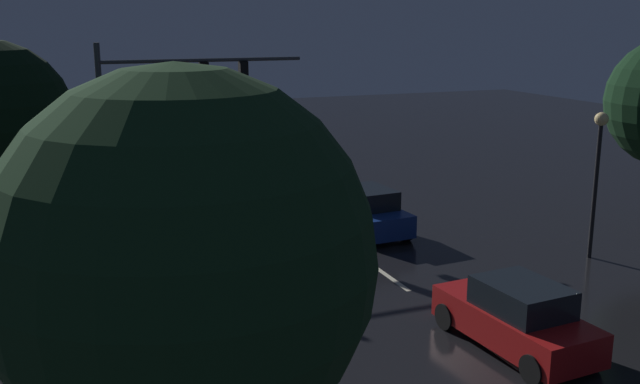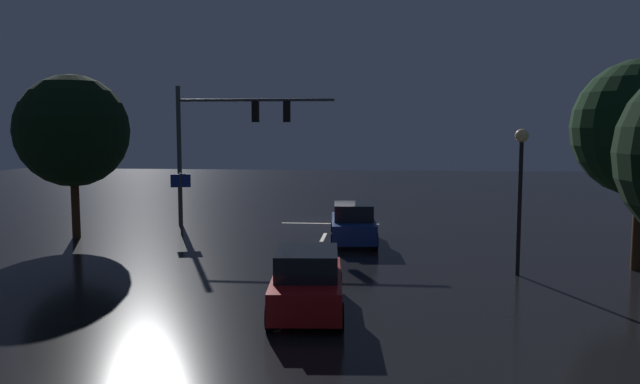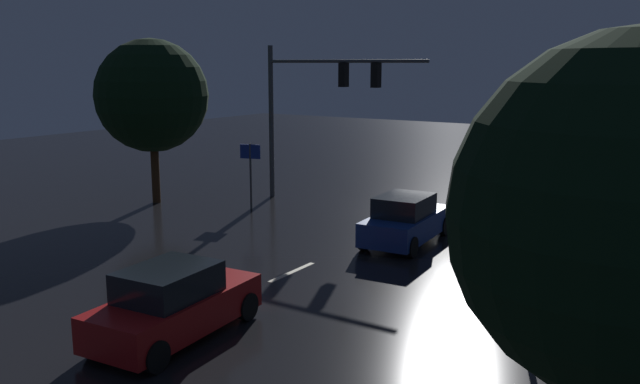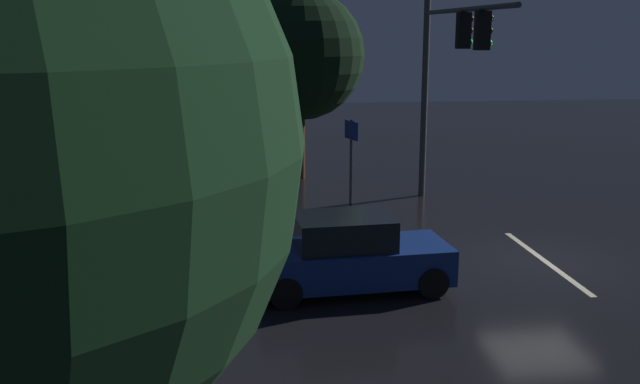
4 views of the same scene
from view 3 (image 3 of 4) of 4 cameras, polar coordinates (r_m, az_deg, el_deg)
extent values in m
plane|color=black|center=(28.49, 9.35, -1.60)|extent=(80.00, 80.00, 0.00)
cylinder|color=#383A3D|center=(30.74, -4.19, 5.96)|extent=(0.22, 0.22, 6.92)
cylinder|color=#383A3D|center=(28.44, 2.05, 11.13)|extent=(7.72, 0.14, 0.14)
cube|color=black|center=(28.45, 2.04, 9.99)|extent=(0.32, 0.36, 1.00)
sphere|color=black|center=(28.61, 2.24, 10.63)|extent=(0.20, 0.20, 0.20)
sphere|color=black|center=(28.61, 2.24, 9.99)|extent=(0.20, 0.20, 0.20)
sphere|color=#19F24C|center=(28.62, 2.23, 9.35)|extent=(0.20, 0.20, 0.20)
cube|color=black|center=(27.68, 4.82, 9.93)|extent=(0.32, 0.36, 1.00)
sphere|color=black|center=(27.84, 5.02, 10.59)|extent=(0.20, 0.20, 0.20)
sphere|color=black|center=(27.85, 5.01, 9.93)|extent=(0.20, 0.20, 0.20)
sphere|color=#19F24C|center=(27.86, 5.00, 9.27)|extent=(0.20, 0.20, 0.20)
cube|color=beige|center=(24.97, 5.62, -3.29)|extent=(0.16, 2.20, 0.01)
cube|color=beige|center=(20.04, -2.41, -6.86)|extent=(0.16, 2.20, 0.01)
cube|color=beige|center=(15.86, -15.40, -12.20)|extent=(0.16, 2.20, 0.01)
cube|color=beige|center=(28.53, 9.39, -1.57)|extent=(5.00, 0.16, 0.01)
cube|color=navy|center=(23.28, 7.37, -2.82)|extent=(2.11, 4.42, 0.80)
cube|color=black|center=(22.93, 7.23, -1.13)|extent=(1.75, 2.21, 0.68)
cylinder|color=black|center=(25.09, 6.93, -2.46)|extent=(0.27, 0.69, 0.68)
cylinder|color=black|center=(24.53, 10.57, -2.88)|extent=(0.27, 0.69, 0.68)
cylinder|color=black|center=(22.24, 3.81, -4.15)|extent=(0.27, 0.69, 0.68)
cylinder|color=black|center=(21.61, 7.85, -4.69)|extent=(0.27, 0.69, 0.68)
sphere|color=#F9EFC6|center=(25.42, 7.78, -1.54)|extent=(0.20, 0.20, 0.20)
sphere|color=#F9EFC6|center=(24.99, 10.56, -1.84)|extent=(0.20, 0.20, 0.20)
cube|color=maroon|center=(15.69, -12.26, -9.89)|extent=(2.12, 4.42, 0.80)
cube|color=black|center=(15.30, -12.86, -7.52)|extent=(1.75, 2.21, 0.68)
cylinder|color=black|center=(17.44, -10.85, -8.66)|extent=(0.27, 0.69, 0.68)
cylinder|color=black|center=(16.47, -6.27, -9.72)|extent=(0.27, 0.69, 0.68)
cylinder|color=black|center=(15.30, -18.66, -11.93)|extent=(0.27, 0.69, 0.68)
cylinder|color=black|center=(14.18, -13.91, -13.52)|extent=(0.27, 0.69, 0.68)
sphere|color=#F9EFC6|center=(17.60, -9.33, -7.28)|extent=(0.20, 0.20, 0.20)
sphere|color=#F9EFC6|center=(16.86, -5.81, -8.02)|extent=(0.20, 0.20, 0.20)
cylinder|color=black|center=(15.94, 17.35, -3.76)|extent=(0.14, 0.14, 4.45)
sphere|color=#F9D88C|center=(15.52, 17.86, 4.87)|extent=(0.44, 0.44, 0.44)
cylinder|color=#383A3D|center=(28.38, -5.96, 1.34)|extent=(0.09, 0.09, 2.82)
cube|color=navy|center=(28.22, -6.00, 3.47)|extent=(0.88, 0.30, 0.60)
sphere|color=black|center=(8.87, 25.52, -1.98)|extent=(4.58, 4.58, 4.58)
cylinder|color=#382314|center=(30.45, -13.92, 1.81)|extent=(0.36, 0.36, 2.90)
sphere|color=black|center=(30.12, -14.21, 8.01)|extent=(4.91, 4.91, 4.91)
camera|label=1|loc=(21.19, -66.46, 8.80)|focal=40.68mm
camera|label=2|loc=(10.75, -90.93, -6.91)|focal=35.39mm
camera|label=4|loc=(18.59, 49.18, 5.70)|focal=39.87mm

